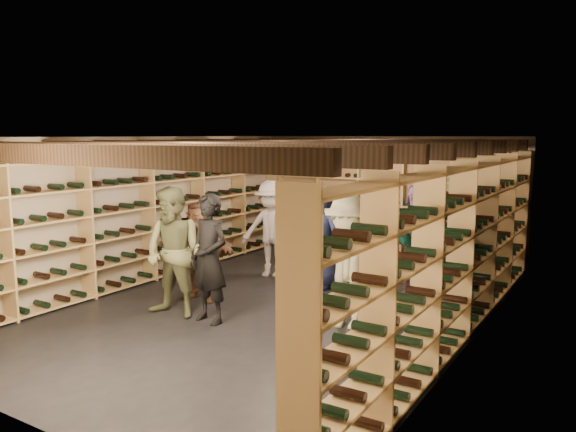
% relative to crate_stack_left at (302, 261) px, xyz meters
% --- Properties ---
extents(ground, '(8.00, 8.00, 0.00)m').
position_rel_crate_stack_left_xyz_m(ground, '(0.37, -1.30, -0.34)').
color(ground, black).
rests_on(ground, ground).
extents(walls, '(5.52, 8.02, 2.40)m').
position_rel_crate_stack_left_xyz_m(walls, '(0.37, -1.30, 0.86)').
color(walls, tan).
rests_on(walls, ground).
extents(ceiling, '(5.50, 8.00, 0.01)m').
position_rel_crate_stack_left_xyz_m(ceiling, '(0.37, -1.30, 2.06)').
color(ceiling, beige).
rests_on(ceiling, walls).
extents(ceiling_joists, '(5.40, 7.12, 0.18)m').
position_rel_crate_stack_left_xyz_m(ceiling_joists, '(0.37, -1.30, 1.92)').
color(ceiling_joists, black).
rests_on(ceiling_joists, ground).
extents(wine_rack_left, '(0.32, 7.50, 2.15)m').
position_rel_crate_stack_left_xyz_m(wine_rack_left, '(-2.20, -1.30, 0.74)').
color(wine_rack_left, tan).
rests_on(wine_rack_left, ground).
extents(wine_rack_right, '(0.32, 7.50, 2.15)m').
position_rel_crate_stack_left_xyz_m(wine_rack_right, '(2.94, -1.30, 0.74)').
color(wine_rack_right, tan).
rests_on(wine_rack_right, ground).
extents(wine_rack_back, '(4.70, 0.30, 2.15)m').
position_rel_crate_stack_left_xyz_m(wine_rack_back, '(0.37, 2.53, 0.73)').
color(wine_rack_back, tan).
rests_on(wine_rack_back, ground).
extents(crate_stack_left, '(0.57, 0.44, 0.68)m').
position_rel_crate_stack_left_xyz_m(crate_stack_left, '(0.00, 0.00, 0.00)').
color(crate_stack_left, tan).
rests_on(crate_stack_left, ground).
extents(crate_stack_right, '(0.58, 0.49, 0.51)m').
position_rel_crate_stack_left_xyz_m(crate_stack_right, '(-0.07, 0.17, -0.08)').
color(crate_stack_right, tan).
rests_on(crate_stack_right, ground).
extents(crate_loose, '(0.52, 0.36, 0.17)m').
position_rel_crate_stack_left_xyz_m(crate_loose, '(1.84, 1.35, -0.25)').
color(crate_loose, tan).
rests_on(crate_loose, ground).
extents(person_1, '(0.67, 0.48, 1.69)m').
position_rel_crate_stack_left_xyz_m(person_1, '(0.04, -2.43, 0.50)').
color(person_1, black).
rests_on(person_1, ground).
extents(person_2, '(0.90, 0.72, 1.75)m').
position_rel_crate_stack_left_xyz_m(person_2, '(-0.50, -2.51, 0.54)').
color(person_2, '#5F623D').
rests_on(person_2, ground).
extents(person_3, '(1.17, 0.78, 1.70)m').
position_rel_crate_stack_left_xyz_m(person_3, '(1.64, -1.66, 0.51)').
color(person_3, beige).
rests_on(person_3, ground).
extents(person_4, '(1.09, 0.69, 1.73)m').
position_rel_crate_stack_left_xyz_m(person_4, '(1.94, -1.20, 0.53)').
color(person_4, '#1B6E5D').
rests_on(person_4, ground).
extents(person_5, '(1.39, 0.45, 1.49)m').
position_rel_crate_stack_left_xyz_m(person_5, '(-0.73, -1.73, 0.41)').
color(person_5, brown).
rests_on(person_5, ground).
extents(person_6, '(0.90, 0.68, 1.65)m').
position_rel_crate_stack_left_xyz_m(person_6, '(0.44, -0.21, 0.48)').
color(person_6, '#1E2449').
rests_on(person_6, ground).
extents(person_7, '(0.75, 0.63, 1.77)m').
position_rel_crate_stack_left_xyz_m(person_7, '(1.10, -1.76, 0.54)').
color(person_7, gray).
rests_on(person_7, ground).
extents(person_8, '(0.89, 0.79, 1.54)m').
position_rel_crate_stack_left_xyz_m(person_8, '(1.49, -0.11, 0.43)').
color(person_8, '#452916').
rests_on(person_8, ground).
extents(person_9, '(1.19, 0.87, 1.66)m').
position_rel_crate_stack_left_xyz_m(person_9, '(-0.61, 0.00, 0.49)').
color(person_9, '#BEB3AD').
rests_on(person_9, ground).
extents(person_10, '(1.00, 0.50, 1.64)m').
position_rel_crate_stack_left_xyz_m(person_10, '(0.95, 0.00, 0.48)').
color(person_10, '#254A32').
rests_on(person_10, ground).
extents(person_11, '(1.74, 0.78, 1.81)m').
position_rel_crate_stack_left_xyz_m(person_11, '(2.03, 0.00, 0.56)').
color(person_11, slate).
rests_on(person_11, ground).
extents(person_12, '(1.02, 0.86, 1.78)m').
position_rel_crate_stack_left_xyz_m(person_12, '(2.55, -1.03, 0.55)').
color(person_12, '#38373D').
rests_on(person_12, ground).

